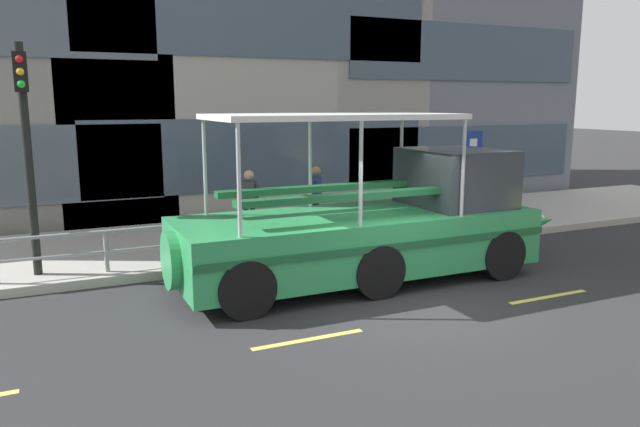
# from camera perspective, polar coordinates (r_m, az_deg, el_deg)

# --- Properties ---
(ground_plane) EXTENTS (120.00, 120.00, 0.00)m
(ground_plane) POSITION_cam_1_polar(r_m,az_deg,el_deg) (11.18, 8.14, -7.91)
(ground_plane) COLOR #2B2B2D
(sidewalk) EXTENTS (32.00, 4.80, 0.18)m
(sidewalk) POSITION_cam_1_polar(r_m,az_deg,el_deg) (15.97, -2.82, -1.88)
(sidewalk) COLOR #A8A59E
(sidewalk) RESTS_ON ground_plane
(curb_edge) EXTENTS (32.00, 0.18, 0.18)m
(curb_edge) POSITION_cam_1_polar(r_m,az_deg,el_deg) (13.76, 1.09, -3.90)
(curb_edge) COLOR #B2ADA3
(curb_edge) RESTS_ON ground_plane
(lane_centreline) EXTENTS (25.80, 0.12, 0.01)m
(lane_centreline) POSITION_cam_1_polar(r_m,az_deg,el_deg) (10.38, 11.29, -9.47)
(lane_centreline) COLOR #DBD64C
(lane_centreline) RESTS_ON ground_plane
(curb_guardrail) EXTENTS (11.76, 0.09, 0.85)m
(curb_guardrail) POSITION_cam_1_polar(r_m,az_deg,el_deg) (13.55, -3.00, -1.25)
(curb_guardrail) COLOR gray
(curb_guardrail) RESTS_ON sidewalk
(traffic_light_pole) EXTENTS (0.24, 0.46, 4.42)m
(traffic_light_pole) POSITION_cam_1_polar(r_m,az_deg,el_deg) (12.65, -25.98, 6.42)
(traffic_light_pole) COLOR black
(traffic_light_pole) RESTS_ON sidewalk
(parking_sign) EXTENTS (0.60, 0.12, 2.58)m
(parking_sign) POSITION_cam_1_polar(r_m,az_deg,el_deg) (16.58, 14.11, 4.72)
(parking_sign) COLOR #4C4F54
(parking_sign) RESTS_ON sidewalk
(duck_tour_boat) EXTENTS (8.91, 2.54, 3.29)m
(duck_tour_boat) POSITION_cam_1_polar(r_m,az_deg,el_deg) (12.15, 5.79, -1.12)
(duck_tour_boat) COLOR #2D9351
(duck_tour_boat) RESTS_ON ground_plane
(pedestrian_near_bow) EXTENTS (0.40, 0.29, 1.56)m
(pedestrian_near_bow) POSITION_cam_1_polar(r_m,az_deg,el_deg) (15.73, 8.70, 1.64)
(pedestrian_near_bow) COLOR #47423D
(pedestrian_near_bow) RESTS_ON sidewalk
(pedestrian_mid_left) EXTENTS (0.38, 0.39, 1.76)m
(pedestrian_mid_left) POSITION_cam_1_polar(r_m,az_deg,el_deg) (15.05, -0.39, 1.83)
(pedestrian_mid_left) COLOR black
(pedestrian_mid_left) RESTS_ON sidewalk
(pedestrian_mid_right) EXTENTS (0.40, 0.35, 1.74)m
(pedestrian_mid_right) POSITION_cam_1_polar(r_m,az_deg,el_deg) (14.53, -6.69, 1.38)
(pedestrian_mid_right) COLOR black
(pedestrian_mid_right) RESTS_ON sidewalk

